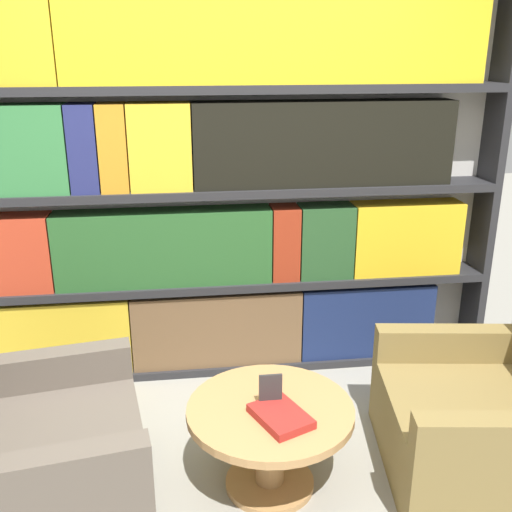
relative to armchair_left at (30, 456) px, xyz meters
The scene contains 7 objects.
ground_plane 0.99m from the armchair_left, ahead, with size 14.00×14.00×0.00m, color gray.
bookshelf 1.77m from the armchair_left, 53.03° to the left, with size 3.48×0.30×2.38m.
armchair_left is the anchor object (origin of this frame).
armchair_right 2.17m from the armchair_left, ahead, with size 1.00×1.05×0.91m.
coffee_table 1.08m from the armchair_left, ahead, with size 0.78×0.78×0.44m.
table_sign 1.11m from the armchair_left, ahead, with size 0.11×0.06×0.17m.
stray_book 1.13m from the armchair_left, ahead, with size 0.29×0.33×0.04m.
Camera 1 is at (-0.22, -2.22, 2.02)m, focal length 42.00 mm.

